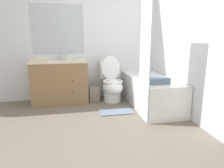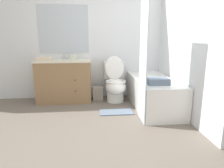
# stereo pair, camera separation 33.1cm
# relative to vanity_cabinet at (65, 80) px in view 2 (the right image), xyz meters

# --- Properties ---
(ground_plane) EXTENTS (14.00, 14.00, 0.00)m
(ground_plane) POSITION_rel_vanity_cabinet_xyz_m (0.73, -1.52, -0.42)
(ground_plane) COLOR #6B6056
(wall_back) EXTENTS (8.00, 0.06, 2.50)m
(wall_back) POSITION_rel_vanity_cabinet_xyz_m (0.72, 0.28, 0.83)
(wall_back) COLOR silver
(wall_back) RESTS_ON ground_plane
(wall_right) EXTENTS (0.05, 2.77, 2.50)m
(wall_right) POSITION_rel_vanity_cabinet_xyz_m (2.01, -0.63, 0.83)
(wall_right) COLOR silver
(wall_right) RESTS_ON ground_plane
(vanity_cabinet) EXTENTS (1.05, 0.55, 0.82)m
(vanity_cabinet) POSITION_rel_vanity_cabinet_xyz_m (0.00, 0.00, 0.00)
(vanity_cabinet) COLOR olive
(vanity_cabinet) RESTS_ON ground_plane
(sink_faucet) EXTENTS (0.14, 0.12, 0.12)m
(sink_faucet) POSITION_rel_vanity_cabinet_xyz_m (-0.00, 0.17, 0.44)
(sink_faucet) COLOR silver
(sink_faucet) RESTS_ON vanity_cabinet
(toilet) EXTENTS (0.41, 0.68, 0.89)m
(toilet) POSITION_rel_vanity_cabinet_xyz_m (1.00, -0.10, -0.07)
(toilet) COLOR white
(toilet) RESTS_ON ground_plane
(bathtub) EXTENTS (0.67, 1.57, 0.53)m
(bathtub) POSITION_rel_vanity_cabinet_xyz_m (1.64, -0.53, -0.15)
(bathtub) COLOR white
(bathtub) RESTS_ON ground_plane
(shower_curtain) EXTENTS (0.01, 0.41, 1.85)m
(shower_curtain) POSITION_rel_vanity_cabinet_xyz_m (1.29, -1.10, 0.51)
(shower_curtain) COLOR silver
(shower_curtain) RESTS_ON ground_plane
(wastebasket) EXTENTS (0.20, 0.17, 0.27)m
(wastebasket) POSITION_rel_vanity_cabinet_xyz_m (0.66, 0.01, -0.28)
(wastebasket) COLOR gray
(wastebasket) RESTS_ON ground_plane
(tissue_box) EXTENTS (0.11, 0.15, 0.11)m
(tissue_box) POSITION_rel_vanity_cabinet_xyz_m (0.21, 0.09, 0.45)
(tissue_box) COLOR silver
(tissue_box) RESTS_ON vanity_cabinet
(hand_towel_folded) EXTENTS (0.28, 0.16, 0.07)m
(hand_towel_folded) POSITION_rel_vanity_cabinet_xyz_m (-0.35, -0.10, 0.44)
(hand_towel_folded) COLOR beige
(hand_towel_folded) RESTS_ON vanity_cabinet
(bath_towel_folded) EXTENTS (0.33, 0.26, 0.09)m
(bath_towel_folded) POSITION_rel_vanity_cabinet_xyz_m (1.57, -0.97, 0.16)
(bath_towel_folded) COLOR slate
(bath_towel_folded) RESTS_ON bathtub
(bath_mat) EXTENTS (0.56, 0.28, 0.02)m
(bath_mat) POSITION_rel_vanity_cabinet_xyz_m (0.94, -0.75, -0.41)
(bath_mat) COLOR slate
(bath_mat) RESTS_ON ground_plane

